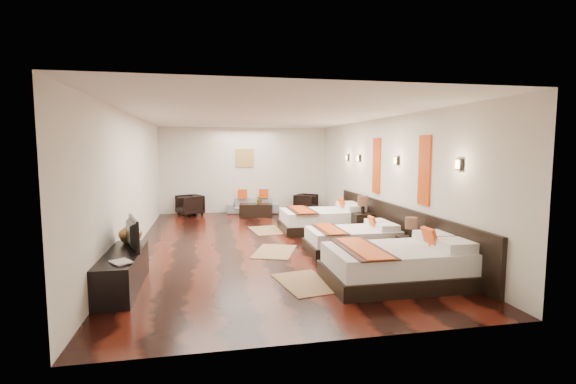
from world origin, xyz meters
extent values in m
cube|color=black|center=(0.00, 0.00, 0.00)|extent=(5.50, 9.50, 0.01)
cube|color=white|center=(0.00, 0.00, 2.80)|extent=(5.50, 9.50, 0.01)
cube|color=silver|center=(0.00, 4.75, 1.40)|extent=(5.50, 0.01, 2.80)
cube|color=silver|center=(-2.75, 0.00, 1.40)|extent=(0.01, 9.50, 2.80)
cube|color=silver|center=(2.75, 0.00, 1.40)|extent=(0.01, 9.50, 2.80)
cube|color=black|center=(2.71, -0.80, 0.45)|extent=(0.08, 6.60, 0.90)
cube|color=black|center=(1.67, -3.06, 0.12)|extent=(2.26, 1.40, 0.24)
cube|color=white|center=(1.67, -3.06, 0.40)|extent=(2.15, 1.29, 0.32)
cube|color=#DA440F|center=(2.21, -3.06, 0.69)|extent=(0.17, 0.34, 0.35)
cube|color=#38190F|center=(1.08, -3.06, 0.57)|extent=(0.59, 1.42, 0.02)
cube|color=#DA440F|center=(1.08, -3.06, 0.59)|extent=(0.41, 1.42, 0.02)
cube|color=black|center=(1.67, -1.00, 0.10)|extent=(1.86, 1.15, 0.19)
cube|color=white|center=(1.67, -1.00, 0.33)|extent=(1.77, 1.06, 0.27)
cube|color=#DA440F|center=(2.11, -1.00, 0.57)|extent=(0.14, 0.28, 0.29)
cube|color=#38190F|center=(1.18, -1.00, 0.47)|extent=(0.49, 1.17, 0.02)
cube|color=#DA440F|center=(1.18, -1.00, 0.48)|extent=(0.34, 1.17, 0.02)
cube|color=black|center=(1.67, 1.16, 0.11)|extent=(2.17, 1.35, 0.23)
cube|color=white|center=(1.67, 1.16, 0.38)|extent=(2.07, 1.24, 0.31)
cube|color=#DA440F|center=(2.19, 1.16, 0.66)|extent=(0.16, 0.33, 0.33)
cube|color=#38190F|center=(1.10, 1.16, 0.55)|extent=(0.57, 1.37, 0.02)
cube|color=#DA440F|center=(1.10, 1.16, 0.56)|extent=(0.39, 1.37, 0.02)
cube|color=black|center=(2.44, -2.00, 0.24)|extent=(0.42, 0.42, 0.47)
cylinder|color=black|center=(2.44, -2.00, 0.57)|extent=(0.08, 0.08, 0.19)
cylinder|color=#3F2619|center=(2.44, -2.00, 0.74)|extent=(0.23, 0.23, 0.21)
cube|color=black|center=(2.44, 0.41, 0.27)|extent=(0.49, 0.49, 0.54)
cylinder|color=black|center=(2.44, 0.41, 0.65)|extent=(0.09, 0.09, 0.22)
cylinder|color=#3F2619|center=(2.44, 0.41, 0.85)|extent=(0.26, 0.26, 0.24)
cube|color=olive|center=(0.24, -2.80, 0.01)|extent=(0.96, 1.32, 0.01)
cube|color=olive|center=(0.09, -0.77, 0.01)|extent=(1.12, 1.38, 0.01)
cube|color=olive|center=(0.25, 1.44, 0.01)|extent=(0.90, 1.29, 0.01)
cube|color=black|center=(-2.50, -2.55, 0.28)|extent=(0.50, 1.80, 0.55)
imported|color=black|center=(-2.45, -2.31, 0.80)|extent=(0.35, 0.85, 0.49)
imported|color=black|center=(-2.50, -3.17, 0.56)|extent=(0.36, 0.38, 0.03)
imported|color=brown|center=(-2.50, -1.84, 0.74)|extent=(0.43, 0.43, 0.38)
imported|color=gray|center=(0.23, 4.45, 0.24)|extent=(1.72, 0.86, 0.48)
imported|color=black|center=(-1.79, 4.37, 0.33)|extent=(0.96, 0.95, 0.65)
imported|color=black|center=(2.00, 4.36, 0.30)|extent=(0.91, 0.91, 0.60)
cube|color=black|center=(0.23, 3.70, 0.20)|extent=(1.06, 0.63, 0.40)
imported|color=#285A1E|center=(0.35, 3.69, 0.54)|extent=(0.28, 0.25, 0.28)
cube|color=#D86014|center=(2.73, -1.90, 1.70)|extent=(0.04, 0.40, 1.30)
cube|color=#D86014|center=(2.73, 0.30, 1.70)|extent=(0.04, 0.40, 1.30)
cube|color=black|center=(2.71, -3.00, 1.85)|extent=(0.06, 0.12, 0.18)
cube|color=#FFD18C|center=(2.68, -3.00, 1.85)|extent=(0.02, 0.10, 0.14)
cube|color=black|center=(2.71, -0.80, 1.85)|extent=(0.06, 0.12, 0.18)
cube|color=#FFD18C|center=(2.68, -0.80, 1.85)|extent=(0.02, 0.10, 0.14)
cube|color=black|center=(2.71, 1.40, 1.85)|extent=(0.06, 0.12, 0.18)
cube|color=#FFD18C|center=(2.68, 1.40, 1.85)|extent=(0.02, 0.10, 0.14)
cube|color=black|center=(2.71, 2.30, 1.85)|extent=(0.06, 0.12, 0.18)
cube|color=#FFD18C|center=(2.68, 2.30, 1.85)|extent=(0.02, 0.10, 0.14)
cube|color=#AD873F|center=(0.00, 4.73, 1.80)|extent=(0.60, 0.04, 0.60)
camera|label=1|loc=(-1.24, -8.87, 2.09)|focal=25.58mm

